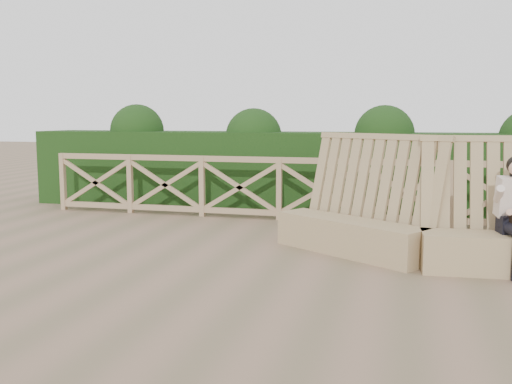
# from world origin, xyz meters

# --- Properties ---
(ground) EXTENTS (60.00, 60.00, 0.00)m
(ground) POSITION_xyz_m (0.00, 0.00, 0.00)
(ground) COLOR brown
(ground) RESTS_ON ground
(bench) EXTENTS (4.07, 1.82, 1.59)m
(bench) POSITION_xyz_m (1.73, 1.14, 0.40)
(bench) COLOR #988057
(bench) RESTS_ON ground
(guardrail) EXTENTS (10.10, 0.09, 1.10)m
(guardrail) POSITION_xyz_m (0.00, 3.50, 0.55)
(guardrail) COLOR #967D57
(guardrail) RESTS_ON ground
(hedge) EXTENTS (12.00, 1.20, 1.50)m
(hedge) POSITION_xyz_m (0.00, 4.70, 0.75)
(hedge) COLOR black
(hedge) RESTS_ON ground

